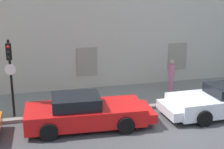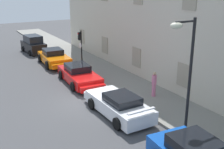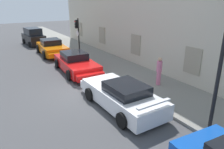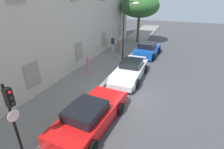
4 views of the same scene
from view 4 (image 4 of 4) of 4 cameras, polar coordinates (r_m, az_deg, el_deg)
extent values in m
plane|color=#444447|center=(11.25, 6.50, -6.87)|extent=(80.00, 80.00, 0.00)
cube|color=gray|center=(12.61, -10.43, -3.08)|extent=(60.00, 3.45, 0.14)
cube|color=beige|center=(13.63, -26.37, 19.30)|extent=(32.41, 3.96, 10.26)
cube|color=#9E937F|center=(11.23, -25.47, -0.14)|extent=(1.10, 0.06, 1.50)
cube|color=#9E937F|center=(14.91, -11.21, 7.67)|extent=(1.10, 0.06, 1.50)
cube|color=#9E937F|center=(19.30, -2.78, 11.98)|extent=(1.10, 0.06, 1.50)
cube|color=#9E937F|center=(24.01, 2.57, 14.53)|extent=(1.10, 0.06, 1.50)
cube|color=red|center=(8.61, -7.34, -13.94)|extent=(4.76, 2.21, 0.68)
cube|color=black|center=(8.03, -8.92, -12.10)|extent=(1.95, 1.65, 0.47)
cube|color=red|center=(10.09, -1.03, -7.83)|extent=(1.50, 1.85, 0.38)
cylinder|color=black|center=(10.12, -7.53, -8.65)|extent=(0.68, 0.28, 0.67)
cylinder|color=black|center=(9.37, 2.67, -11.54)|extent=(0.68, 0.28, 0.67)
cylinder|color=black|center=(8.40, -18.71, -18.15)|extent=(0.68, 0.28, 0.67)
cylinder|color=black|center=(7.47, -6.89, -23.41)|extent=(0.68, 0.28, 0.67)
cube|color=white|center=(13.37, 6.17, 1.06)|extent=(4.67, 1.95, 0.71)
cube|color=black|center=(13.47, 6.68, 3.81)|extent=(1.88, 1.54, 0.42)
cube|color=white|center=(11.64, 3.38, -3.11)|extent=(1.41, 1.76, 0.39)
cube|color=white|center=(15.10, 8.50, 6.10)|extent=(0.18, 1.61, 0.06)
cylinder|color=black|center=(11.99, 8.59, -3.05)|extent=(0.66, 0.25, 0.66)
cylinder|color=black|center=(12.48, 0.12, -1.59)|extent=(0.66, 0.25, 0.66)
cylinder|color=black|center=(14.56, 11.28, 1.92)|extent=(0.66, 0.25, 0.66)
cylinder|color=black|center=(14.96, 4.16, 2.99)|extent=(0.66, 0.25, 0.66)
cube|color=#144CB2|center=(19.01, 11.96, 8.03)|extent=(4.47, 2.34, 0.77)
cube|color=black|center=(18.53, 11.87, 9.73)|extent=(1.85, 1.74, 0.54)
cube|color=#144CB2|center=(20.82, 13.35, 9.08)|extent=(1.43, 1.95, 0.43)
cylinder|color=black|center=(20.56, 10.18, 8.83)|extent=(0.71, 0.29, 0.69)
cylinder|color=black|center=(20.12, 15.73, 7.93)|extent=(0.71, 0.29, 0.69)
cylinder|color=black|center=(18.10, 7.66, 6.81)|extent=(0.71, 0.29, 0.69)
cylinder|color=black|center=(17.60, 13.92, 5.76)|extent=(0.71, 0.29, 0.69)
cylinder|color=brown|center=(24.00, 8.92, 15.21)|extent=(0.36, 0.36, 3.69)
ellipsoid|color=#2D6028|center=(23.71, 9.40, 22.02)|extent=(5.05, 5.05, 2.89)
cylinder|color=black|center=(7.10, -30.26, -14.57)|extent=(0.10, 0.10, 3.26)
cube|color=black|center=(6.38, -31.73, -6.62)|extent=(0.22, 0.20, 0.66)
sphere|color=red|center=(6.20, -31.54, -5.20)|extent=(0.12, 0.12, 0.12)
sphere|color=black|center=(6.29, -31.12, -6.86)|extent=(0.12, 0.12, 0.12)
sphere|color=black|center=(6.40, -30.71, -8.48)|extent=(0.12, 0.12, 0.12)
cylinder|color=white|center=(6.78, -30.51, -11.99)|extent=(0.44, 0.02, 0.44)
cylinder|color=black|center=(16.31, 3.87, 14.28)|extent=(0.14, 0.14, 5.54)
cube|color=black|center=(15.88, 6.22, 23.42)|extent=(0.08, 1.10, 0.08)
ellipsoid|color=#EAE5C6|center=(15.75, 8.08, 22.85)|extent=(0.44, 0.60, 0.28)
cylinder|color=silver|center=(19.93, 0.27, 9.29)|extent=(0.43, 0.43, 0.81)
cylinder|color=navy|center=(19.75, 0.27, 11.30)|extent=(0.54, 0.54, 0.62)
sphere|color=tan|center=(19.65, 0.28, 12.52)|extent=(0.22, 0.22, 0.22)
cylinder|color=pink|center=(13.71, -7.92, 1.65)|extent=(0.35, 0.35, 0.80)
cylinder|color=pink|center=(13.46, -8.09, 4.41)|extent=(0.43, 0.43, 0.61)
sphere|color=tan|center=(13.31, -8.20, 6.13)|extent=(0.22, 0.22, 0.22)
cylinder|color=#8C7259|center=(19.26, 2.22, 8.69)|extent=(0.41, 0.41, 0.79)
cylinder|color=#8C7259|center=(19.08, 2.26, 10.70)|extent=(0.51, 0.51, 0.61)
sphere|color=tan|center=(18.98, 2.28, 11.94)|extent=(0.22, 0.22, 0.22)
camera|label=1|loc=(9.20, 87.70, -1.31)|focal=52.09mm
camera|label=2|loc=(24.66, 35.49, 23.59)|focal=45.46mm
camera|label=3|loc=(19.45, 29.44, 18.89)|focal=34.44mm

